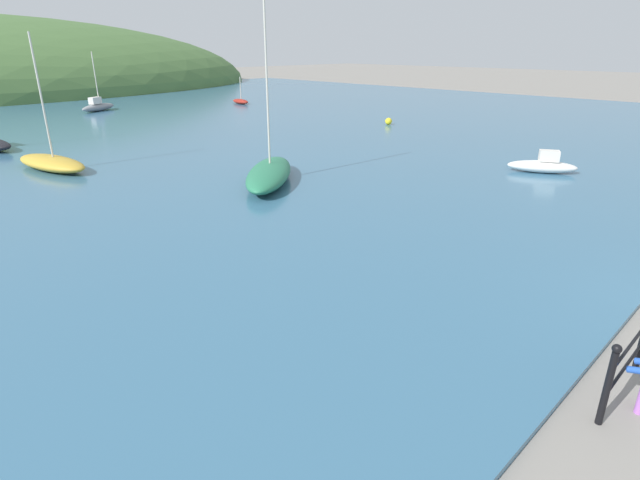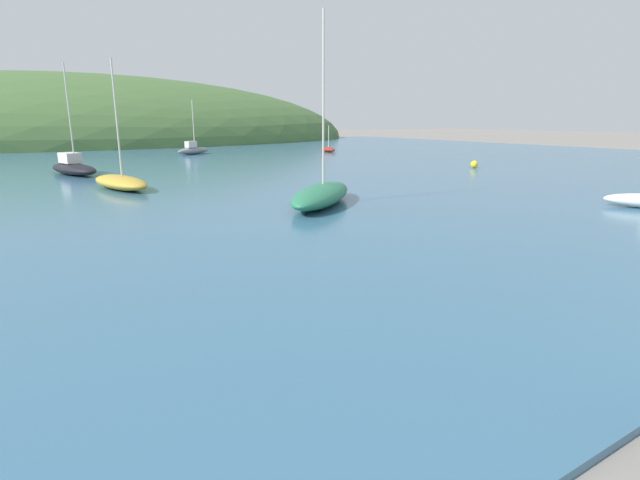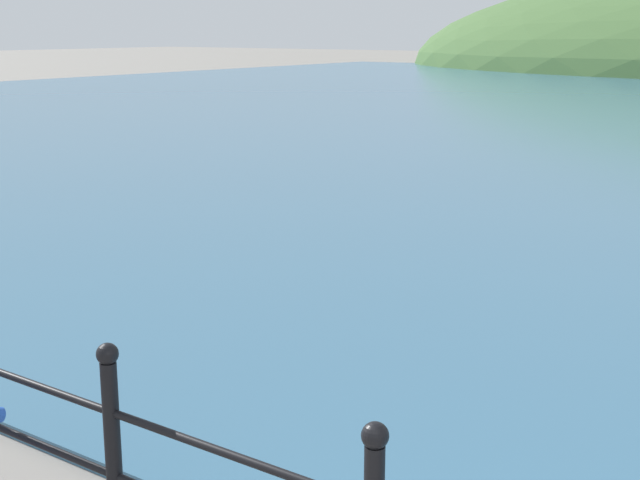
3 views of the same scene
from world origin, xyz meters
name	(u,v)px [view 1 (image 1 of 3)]	position (x,y,z in m)	size (l,w,h in m)	color
water	(66,129)	(0.00, 32.00, 0.05)	(80.00, 60.00, 0.10)	#386684
boat_far_left	(98,106)	(4.80, 38.91, 0.45)	(3.28, 2.27, 4.15)	gray
boat_nearest_quay	(241,101)	(15.26, 35.48, 0.31)	(1.13, 2.30, 2.15)	maroon
boat_twin_mast	(51,163)	(-4.28, 21.36, 0.39)	(2.03, 4.23, 5.00)	gold
boat_far_right	(269,173)	(0.45, 13.81, 0.45)	(4.59, 4.36, 6.06)	#287551
boat_mid_harbor	(543,165)	(8.85, 7.63, 0.38)	(1.94, 2.60, 0.85)	silver
mooring_buoy	(389,121)	(14.56, 19.43, 0.31)	(0.42, 0.42, 0.42)	yellow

